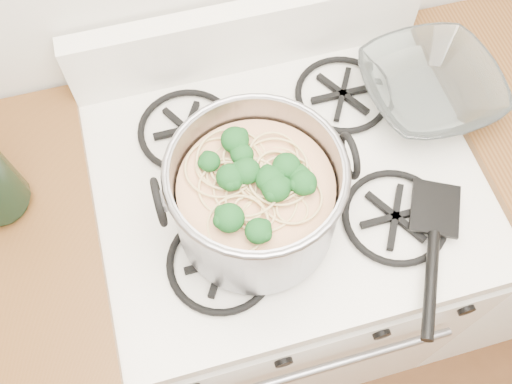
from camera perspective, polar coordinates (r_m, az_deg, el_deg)
The scene contains 5 objects.
gas_range at distance 1.56m, azimuth 2.30°, elevation -6.70°, with size 0.76×0.66×0.92m.
counter_left at distance 1.55m, azimuth -16.17°, elevation -10.65°, with size 0.25×0.65×0.92m.
stock_pot at distance 0.98m, azimuth 0.00°, elevation -0.62°, with size 0.33×0.30×0.20m.
spatula at distance 1.12m, azimuth 17.57°, elevation -1.40°, with size 0.29×0.31×0.02m, color black, non-canonical shape.
glass_bowl at distance 1.25m, azimuth 16.72°, elevation 9.42°, with size 0.11×0.11×0.03m, color white.
Camera 1 is at (-0.21, 0.74, 1.89)m, focal length 40.00 mm.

